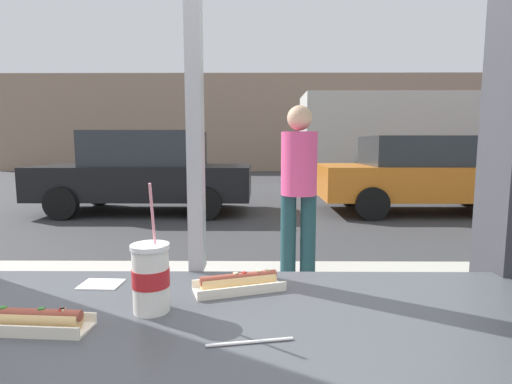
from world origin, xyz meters
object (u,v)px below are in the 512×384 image
object	(u,v)px
parked_car_orange	(425,174)
box_truck	(405,137)
parked_car_black	(146,172)
hotdog_tray_far	(33,320)
pedestrian	(299,185)
hotdog_tray_near	(239,283)
soda_cup_left	(151,277)

from	to	relation	value
parked_car_orange	box_truck	xyz separation A→B (m)	(1.38, 5.03, 0.84)
parked_car_black	hotdog_tray_far	bearing A→B (deg)	-75.88
hotdog_tray_far	pedestrian	xyz separation A→B (m)	(0.88, 2.64, 0.04)
parked_car_black	hotdog_tray_near	bearing A→B (deg)	-72.01
hotdog_tray_near	parked_car_orange	size ratio (longest dim) A/B	0.06
box_truck	hotdog_tray_far	bearing A→B (deg)	-113.43
soda_cup_left	hotdog_tray_near	size ratio (longest dim) A/B	1.19
parked_car_black	parked_car_orange	distance (m)	5.89
parked_car_black	parked_car_orange	size ratio (longest dim) A/B	0.99
pedestrian	box_truck	bearing A→B (deg)	65.27
parked_car_orange	hotdog_tray_far	bearing A→B (deg)	-118.40
soda_cup_left	parked_car_black	xyz separation A→B (m)	(-2.12, 7.33, -0.25)
soda_cup_left	parked_car_orange	distance (m)	8.25
parked_car_black	parked_car_orange	xyz separation A→B (m)	(5.89, -0.00, -0.04)
parked_car_black	box_truck	distance (m)	8.88
soda_cup_left	hotdog_tray_far	size ratio (longest dim) A/B	1.24
parked_car_black	parked_car_orange	bearing A→B (deg)	-0.00
hotdog_tray_far	parked_car_black	size ratio (longest dim) A/B	0.06
hotdog_tray_near	box_truck	world-z (taller)	box_truck
soda_cup_left	hotdog_tray_far	distance (m)	0.28
hotdog_tray_near	parked_car_black	distance (m)	7.56
parked_car_orange	box_truck	bearing A→B (deg)	74.64
parked_car_black	box_truck	world-z (taller)	box_truck
parked_car_black	pedestrian	xyz separation A→B (m)	(2.75, -4.80, 0.22)
hotdog_tray_near	pedestrian	world-z (taller)	pedestrian
box_truck	pedestrian	bearing A→B (deg)	-114.73
box_truck	hotdog_tray_near	bearing A→B (deg)	-112.02
hotdog_tray_far	box_truck	xyz separation A→B (m)	(5.40, 12.47, 0.62)
soda_cup_left	pedestrian	xyz separation A→B (m)	(0.63, 2.53, -0.02)
box_truck	pedestrian	distance (m)	10.84
parked_car_orange	box_truck	distance (m)	5.28
pedestrian	parked_car_black	bearing A→B (deg)	119.78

